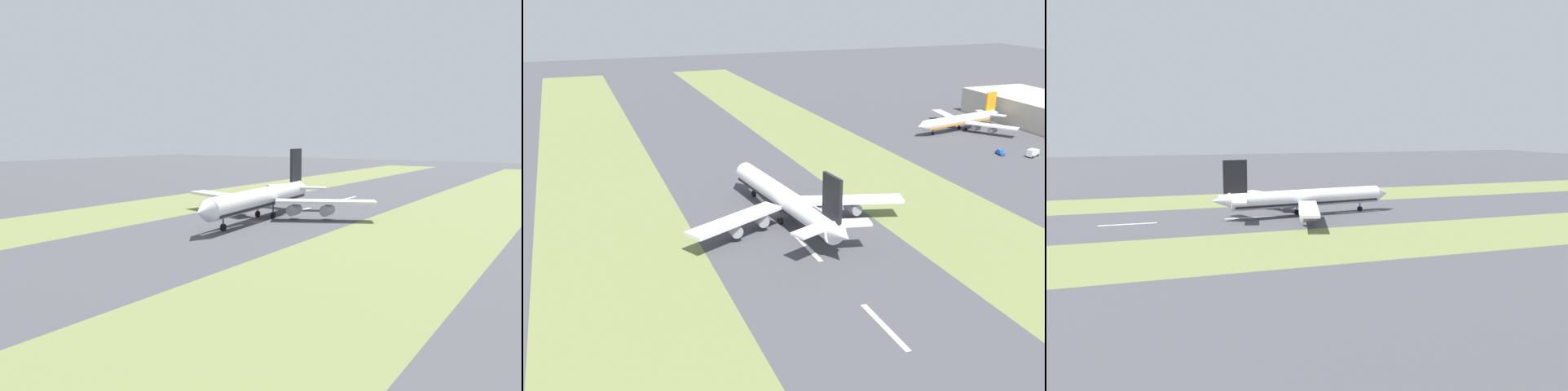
{
  "view_description": "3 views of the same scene",
  "coord_description": "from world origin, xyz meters",
  "views": [
    {
      "loc": [
        -80.24,
        119.3,
        24.26
      ],
      "look_at": [
        1.14,
        -4.81,
        7.0
      ],
      "focal_mm": 35.0,
      "sensor_mm": 36.0,
      "label": 1
    },
    {
      "loc": [
        -53.73,
        -154.86,
        63.28
      ],
      "look_at": [
        1.14,
        -4.81,
        7.0
      ],
      "focal_mm": 42.0,
      "sensor_mm": 36.0,
      "label": 2
    },
    {
      "loc": [
        169.92,
        -58.32,
        31.18
      ],
      "look_at": [
        1.14,
        -4.81,
        7.0
      ],
      "focal_mm": 35.0,
      "sensor_mm": 36.0,
      "label": 3
    }
  ],
  "objects": [
    {
      "name": "ground_plane",
      "position": [
        0.0,
        0.0,
        0.0
      ],
      "size": [
        800.0,
        800.0,
        0.0
      ],
      "primitive_type": "plane",
      "color": "#424247"
    },
    {
      "name": "grass_median_west",
      "position": [
        -45.0,
        0.0,
        0.0
      ],
      "size": [
        40.0,
        600.0,
        0.01
      ],
      "primitive_type": "cube",
      "color": "olive",
      "rests_on": "ground"
    },
    {
      "name": "grass_median_east",
      "position": [
        45.0,
        0.0,
        0.0
      ],
      "size": [
        40.0,
        600.0,
        0.01
      ],
      "primitive_type": "cube",
      "color": "olive",
      "rests_on": "ground"
    },
    {
      "name": "centreline_dash_near",
      "position": [
        0.0,
        -64.81,
        0.01
      ],
      "size": [
        1.2,
        18.0,
        0.01
      ],
      "primitive_type": "cube",
      "color": "silver",
      "rests_on": "ground"
    },
    {
      "name": "centreline_dash_mid",
      "position": [
        0.0,
        -24.81,
        0.01
      ],
      "size": [
        1.2,
        18.0,
        0.01
      ],
      "primitive_type": "cube",
      "color": "silver",
      "rests_on": "ground"
    },
    {
      "name": "centreline_dash_far",
      "position": [
        0.0,
        15.19,
        0.01
      ],
      "size": [
        1.2,
        18.0,
        0.01
      ],
      "primitive_type": "cube",
      "color": "silver",
      "rests_on": "ground"
    },
    {
      "name": "airplane_main_jet",
      "position": [
        1.34,
        -6.7,
        6.02
      ],
      "size": [
        63.77,
        67.2,
        20.2
      ],
      "color": "white",
      "rests_on": "ground"
    }
  ]
}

